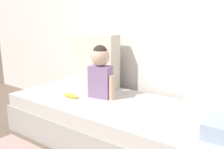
% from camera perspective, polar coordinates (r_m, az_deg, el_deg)
% --- Properties ---
extents(ground_plane, '(12.00, 12.00, 0.00)m').
position_cam_1_polar(ground_plane, '(2.31, 3.49, -15.99)').
color(ground_plane, brown).
extents(back_wall, '(5.51, 0.10, 2.43)m').
position_cam_1_polar(back_wall, '(2.49, 11.00, 15.18)').
color(back_wall, silver).
rests_on(back_wall, ground).
extents(couch, '(2.31, 0.84, 0.38)m').
position_cam_1_polar(couch, '(2.22, 3.56, -11.78)').
color(couch, '#9C978F').
rests_on(couch, ground).
extents(throw_pillow_left, '(0.56, 0.16, 0.56)m').
position_cam_1_polar(throw_pillow_left, '(2.68, -4.08, 3.32)').
color(throw_pillow_left, beige).
rests_on(throw_pillow_left, couch).
extents(throw_pillow_right, '(0.49, 0.16, 0.46)m').
position_cam_1_polar(throw_pillow_right, '(2.13, 23.15, -1.82)').
color(throw_pillow_right, silver).
rests_on(throw_pillow_right, couch).
extents(toddler, '(0.31, 0.17, 0.49)m').
position_cam_1_polar(toddler, '(2.29, -2.68, 1.07)').
color(toddler, gray).
rests_on(toddler, couch).
extents(banana, '(0.17, 0.06, 0.04)m').
position_cam_1_polar(banana, '(2.36, -9.40, -4.76)').
color(banana, yellow).
rests_on(banana, couch).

